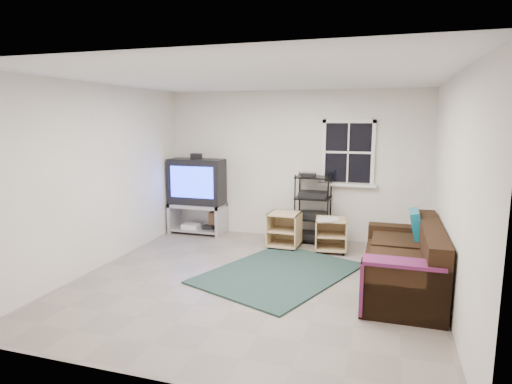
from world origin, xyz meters
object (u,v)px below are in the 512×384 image
(side_table_left, at_px, (285,228))
(side_table_right, at_px, (331,232))
(sofa, at_px, (405,265))
(tv_unit, at_px, (197,190))
(av_rack, at_px, (313,213))

(side_table_left, distance_m, side_table_right, 0.76)
(side_table_left, bearing_deg, sofa, -36.11)
(side_table_left, relative_size, side_table_right, 1.04)
(tv_unit, relative_size, side_table_right, 2.64)
(side_table_right, bearing_deg, av_rack, 130.64)
(av_rack, bearing_deg, tv_unit, -178.96)
(av_rack, relative_size, side_table_right, 2.10)
(side_table_left, bearing_deg, av_rack, 48.43)
(av_rack, xyz_separation_m, sofa, (1.46, -1.78, -0.19))
(tv_unit, height_order, side_table_left, tv_unit)
(tv_unit, relative_size, sofa, 0.74)
(av_rack, xyz_separation_m, side_table_left, (-0.39, -0.44, -0.20))
(side_table_left, relative_size, sofa, 0.29)
(tv_unit, distance_m, side_table_right, 2.60)
(tv_unit, distance_m, side_table_left, 1.88)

